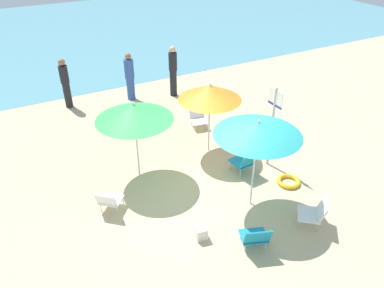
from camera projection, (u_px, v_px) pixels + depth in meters
name	position (u px, v px, depth m)	size (l,w,h in m)	color
ground_plane	(207.00, 194.00, 8.67)	(40.00, 40.00, 0.00)	#CCB789
sea_water	(65.00, 34.00, 19.72)	(40.00, 16.00, 0.01)	#5693A3
umbrella_teal	(258.00, 129.00, 7.40)	(1.78, 1.78, 2.10)	silver
umbrella_green	(134.00, 112.00, 8.37)	(1.77, 1.77, 1.98)	silver
umbrella_orange	(210.00, 92.00, 9.35)	(1.60, 1.60, 1.95)	silver
beach_chair_a	(198.00, 117.00, 11.24)	(0.54, 0.63, 0.59)	white
beach_chair_b	(109.00, 200.00, 8.03)	(0.68, 0.69, 0.56)	white
beach_chair_c	(256.00, 237.00, 7.11)	(0.65, 0.65, 0.60)	teal
beach_chair_d	(245.00, 161.00, 9.17)	(0.54, 0.64, 0.65)	teal
beach_chair_e	(315.00, 212.00, 7.65)	(0.73, 0.73, 0.63)	white
person_a	(130.00, 77.00, 12.58)	(0.31, 0.31, 1.61)	#2D519E
person_b	(65.00, 83.00, 12.04)	(0.27, 0.27, 1.63)	black
person_c	(173.00, 71.00, 12.81)	(0.28, 0.28, 1.73)	black
warning_sign	(273.00, 116.00, 8.97)	(0.06, 0.47, 2.09)	#ADADB2
swim_ring	(289.00, 181.00, 8.98)	(0.55, 0.55, 0.10)	yellow
beach_bag	(201.00, 233.00, 7.43)	(0.22, 0.22, 0.27)	silver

